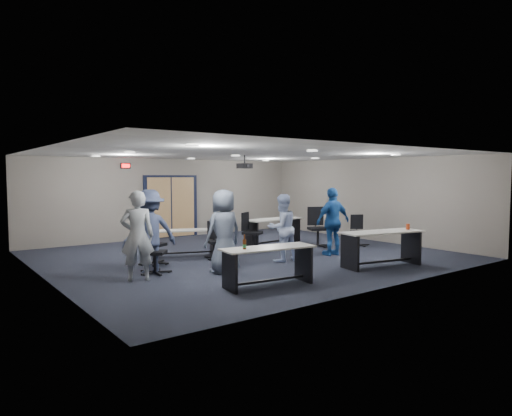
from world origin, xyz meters
TOP-DOWN VIEW (x-y plane):
  - floor at (0.00, 0.00)m, footprint 10.00×10.00m
  - back_wall at (0.00, 4.50)m, footprint 10.00×0.04m
  - front_wall at (0.00, -4.50)m, footprint 10.00×0.04m
  - left_wall at (-5.00, 0.00)m, footprint 0.04×9.00m
  - right_wall at (5.00, 0.00)m, footprint 0.04×9.00m
  - ceiling at (0.00, 0.00)m, footprint 10.00×9.00m
  - double_door at (0.00, 4.46)m, footprint 2.00×0.07m
  - exit_sign at (-1.60, 4.44)m, footprint 0.32×0.07m
  - ceiling_projector at (0.30, 0.50)m, footprint 0.35×0.32m
  - ceiling_can_lights at (0.00, 0.25)m, footprint 6.24×5.74m
  - table_front_left at (-1.67, -3.04)m, footprint 1.93×0.86m
  - table_front_right at (1.65, -3.14)m, footprint 2.14×1.08m
  - table_back_left at (-1.45, 0.85)m, footprint 1.83×1.18m
  - table_back_right at (1.71, 0.99)m, footprint 2.05×0.83m
  - chair_back_a at (-2.55, 0.25)m, footprint 0.89×0.89m
  - chair_back_b at (-0.94, -0.02)m, footprint 0.76×0.76m
  - chair_back_c at (0.62, 0.57)m, footprint 0.93×0.93m
  - chair_back_d at (2.57, -0.10)m, footprint 1.00×1.00m
  - chair_loose_left at (-2.95, -0.71)m, footprint 0.91×0.91m
  - chair_loose_right at (3.68, -0.72)m, footprint 0.81×0.81m
  - person_gray at (-3.50, -1.10)m, footprint 0.78×0.64m
  - person_plaid at (-1.68, -1.49)m, footprint 0.93×0.64m
  - person_lightblue at (0.20, -1.24)m, footprint 0.85×0.68m
  - person_navy at (1.86, -1.38)m, footprint 1.10×0.55m
  - person_back at (-3.00, -0.58)m, footprint 1.23×0.78m

SIDE VIEW (x-z plane):
  - floor at x=0.00m, z-range 0.00..0.00m
  - chair_loose_right at x=3.68m, z-range 0.00..0.94m
  - table_back_left at x=-1.45m, z-range 0.13..0.83m
  - chair_back_b at x=-0.94m, z-range 0.00..0.97m
  - chair_loose_left at x=-2.95m, z-range 0.00..1.02m
  - table_front_left at x=-1.67m, z-range 0.01..1.04m
  - chair_back_a at x=-2.55m, z-range 0.00..1.05m
  - chair_back_c at x=0.62m, z-range 0.00..1.08m
  - table_back_right at x=1.71m, z-range 0.15..0.96m
  - table_front_right at x=1.65m, z-range 0.09..1.06m
  - chair_back_d at x=2.57m, z-range 0.00..1.19m
  - person_lightblue at x=0.20m, z-range 0.00..1.67m
  - person_navy at x=1.86m, z-range 0.00..1.81m
  - person_gray at x=-3.50m, z-range 0.00..1.83m
  - person_plaid at x=-1.68m, z-range 0.00..1.83m
  - person_back at x=-3.00m, z-range 0.00..1.83m
  - double_door at x=0.00m, z-range -0.05..2.15m
  - back_wall at x=0.00m, z-range 0.00..2.70m
  - front_wall at x=0.00m, z-range 0.00..2.70m
  - left_wall at x=-5.00m, z-range 0.00..2.70m
  - right_wall at x=5.00m, z-range 0.00..2.70m
  - ceiling_projector at x=0.30m, z-range 2.22..2.59m
  - exit_sign at x=-1.60m, z-range 2.36..2.54m
  - ceiling_can_lights at x=0.00m, z-range 2.66..2.68m
  - ceiling at x=0.00m, z-range 2.68..2.72m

